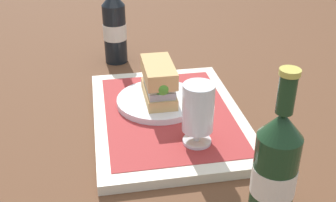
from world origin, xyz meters
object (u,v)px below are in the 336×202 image
Objects in this scene: beer_bottle at (275,172)px; second_bottle at (115,27)px; plate at (159,101)px; sandwich at (159,82)px; beer_glass at (198,112)px.

second_bottle is at bearing -164.90° from beer_bottle.
beer_bottle is (0.38, 0.11, 0.08)m from plate.
sandwich is 1.07× the size of beer_glass.
beer_glass is at bearing -163.73° from beer_bottle.
sandwich is 0.50× the size of beer_bottle.
second_bottle is (-0.47, -0.12, 0.02)m from beer_glass.
second_bottle is (-0.31, -0.07, 0.03)m from sandwich.
beer_bottle is (0.37, 0.11, 0.03)m from sandwich.
plate is 1.42× the size of sandwich.
beer_glass is 0.47× the size of beer_bottle.
sandwich is 0.39m from beer_bottle.
sandwich is 0.50× the size of second_bottle.
second_bottle reaches higher than beer_glass.
beer_glass is at bearing 16.33° from plate.
beer_bottle is at bearing 16.29° from plate.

